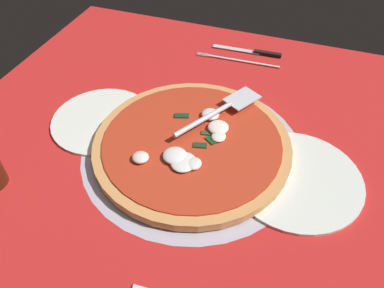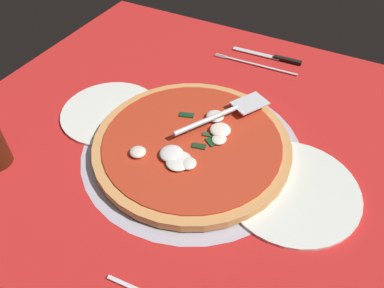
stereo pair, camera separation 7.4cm
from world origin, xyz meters
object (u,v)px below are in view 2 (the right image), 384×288
(dinner_plate_right, at_px, (111,113))
(place_setting_near, at_px, (264,62))
(dinner_plate_left, at_px, (292,190))
(pizza_server, at_px, (225,113))
(pizza, at_px, (192,144))

(dinner_plate_right, xyz_separation_m, place_setting_near, (-0.23, -0.35, -0.00))
(dinner_plate_left, bearing_deg, dinner_plate_right, -3.44)
(pizza_server, distance_m, place_setting_near, 0.28)
(pizza_server, bearing_deg, place_setting_near, 32.35)
(dinner_plate_left, distance_m, pizza, 0.21)
(dinner_plate_left, xyz_separation_m, dinner_plate_right, (0.42, -0.02, 0.00))
(pizza_server, bearing_deg, dinner_plate_left, -88.36)
(pizza, bearing_deg, pizza_server, -109.00)
(dinner_plate_left, distance_m, place_setting_near, 0.42)
(dinner_plate_right, height_order, pizza_server, pizza_server)
(pizza, bearing_deg, dinner_plate_left, 177.58)
(dinner_plate_left, bearing_deg, pizza, -2.42)
(dinner_plate_right, relative_size, pizza_server, 1.05)
(pizza_server, height_order, place_setting_near, pizza_server)
(pizza, distance_m, pizza_server, 0.10)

